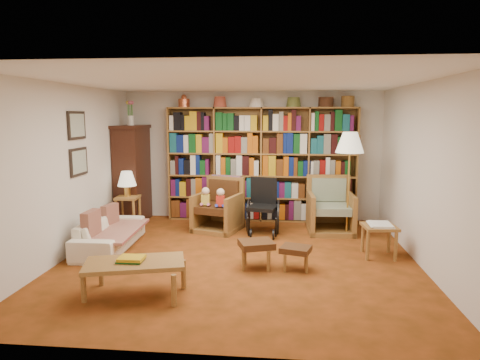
# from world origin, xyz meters

# --- Properties ---
(floor) EXTENTS (5.00, 5.00, 0.00)m
(floor) POSITION_xyz_m (0.00, 0.00, 0.00)
(floor) COLOR #8F3F16
(floor) RESTS_ON ground
(ceiling) EXTENTS (5.00, 5.00, 0.00)m
(ceiling) POSITION_xyz_m (0.00, 0.00, 2.50)
(ceiling) COLOR white
(ceiling) RESTS_ON wall_back
(wall_back) EXTENTS (5.00, 0.00, 5.00)m
(wall_back) POSITION_xyz_m (0.00, 2.50, 1.25)
(wall_back) COLOR silver
(wall_back) RESTS_ON floor
(wall_front) EXTENTS (5.00, 0.00, 5.00)m
(wall_front) POSITION_xyz_m (0.00, -2.50, 1.25)
(wall_front) COLOR silver
(wall_front) RESTS_ON floor
(wall_left) EXTENTS (0.00, 5.00, 5.00)m
(wall_left) POSITION_xyz_m (-2.50, 0.00, 1.25)
(wall_left) COLOR silver
(wall_left) RESTS_ON floor
(wall_right) EXTENTS (0.00, 5.00, 5.00)m
(wall_right) POSITION_xyz_m (2.50, 0.00, 1.25)
(wall_right) COLOR silver
(wall_right) RESTS_ON floor
(bookshelf) EXTENTS (3.60, 0.30, 2.42)m
(bookshelf) POSITION_xyz_m (0.20, 2.33, 1.17)
(bookshelf) COLOR #A17232
(bookshelf) RESTS_ON floor
(curio_cabinet) EXTENTS (0.50, 0.95, 2.40)m
(curio_cabinet) POSITION_xyz_m (-2.25, 2.00, 0.95)
(curio_cabinet) COLOR #3B1D10
(curio_cabinet) RESTS_ON floor
(framed_pictures) EXTENTS (0.03, 0.52, 0.97)m
(framed_pictures) POSITION_xyz_m (-2.48, 0.30, 1.62)
(framed_pictures) COLOR black
(framed_pictures) RESTS_ON wall_left
(sofa) EXTENTS (1.64, 0.68, 0.47)m
(sofa) POSITION_xyz_m (-2.05, 0.32, 0.24)
(sofa) COLOR #F4EACF
(sofa) RESTS_ON floor
(sofa_throw) EXTENTS (0.82, 1.46, 0.04)m
(sofa_throw) POSITION_xyz_m (-2.00, 0.32, 0.30)
(sofa_throw) COLOR #C5B690
(sofa_throw) RESTS_ON sofa
(cushion_left) EXTENTS (0.18, 0.37, 0.35)m
(cushion_left) POSITION_xyz_m (-2.18, 0.67, 0.45)
(cushion_left) COLOR maroon
(cushion_left) RESTS_ON sofa
(cushion_right) EXTENTS (0.14, 0.41, 0.41)m
(cushion_right) POSITION_xyz_m (-2.18, -0.03, 0.45)
(cushion_right) COLOR maroon
(cushion_right) RESTS_ON sofa
(side_table_lamp) EXTENTS (0.42, 0.42, 0.61)m
(side_table_lamp) POSITION_xyz_m (-2.15, 1.41, 0.44)
(side_table_lamp) COLOR #A17232
(side_table_lamp) RESTS_ON floor
(table_lamp) EXTENTS (0.33, 0.33, 0.45)m
(table_lamp) POSITION_xyz_m (-2.15, 1.41, 0.92)
(table_lamp) COLOR gold
(table_lamp) RESTS_ON side_table_lamp
(armchair_leather) EXTENTS (0.97, 0.98, 0.95)m
(armchair_leather) POSITION_xyz_m (-0.53, 1.60, 0.39)
(armchair_leather) COLOR #A17232
(armchair_leather) RESTS_ON floor
(armchair_sage) EXTENTS (0.81, 0.84, 0.98)m
(armchair_sage) POSITION_xyz_m (1.46, 1.67, 0.37)
(armchair_sage) COLOR #A17232
(armchair_sage) RESTS_ON floor
(wheelchair) EXTENTS (0.57, 0.78, 0.97)m
(wheelchair) POSITION_xyz_m (0.28, 1.41, 0.44)
(wheelchair) COLOR black
(wheelchair) RESTS_ON floor
(floor_lamp) EXTENTS (0.47, 0.47, 1.77)m
(floor_lamp) POSITION_xyz_m (1.71, 1.34, 1.53)
(floor_lamp) COLOR gold
(floor_lamp) RESTS_ON floor
(side_table_papers) EXTENTS (0.50, 0.50, 0.50)m
(side_table_papers) POSITION_xyz_m (2.02, 0.31, 0.39)
(side_table_papers) COLOR #A17232
(side_table_papers) RESTS_ON floor
(footstool_a) EXTENTS (0.54, 0.50, 0.38)m
(footstool_a) POSITION_xyz_m (0.27, -0.34, 0.31)
(footstool_a) COLOR #472C13
(footstool_a) RESTS_ON floor
(footstool_b) EXTENTS (0.46, 0.42, 0.32)m
(footstool_b) POSITION_xyz_m (0.79, -0.36, 0.26)
(footstool_b) COLOR #472C13
(footstool_b) RESTS_ON floor
(coffee_table) EXTENTS (1.21, 0.82, 0.46)m
(coffee_table) POSITION_xyz_m (-1.06, -1.36, 0.36)
(coffee_table) COLOR #A17232
(coffee_table) RESTS_ON floor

